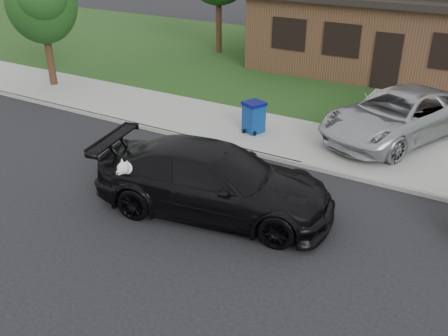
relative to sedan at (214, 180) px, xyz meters
The scene contains 10 objects.
ground 3.01m from the sedan, behind, with size 120.00×120.00×0.00m, color black.
sidewalk 5.49m from the sedan, 121.94° to the left, with size 60.00×3.00×0.12m, color gray.
curb 4.31m from the sedan, 132.70° to the left, with size 60.00×0.12×0.12m, color gray.
lawn 12.97m from the sedan, 102.86° to the left, with size 60.00×13.00×0.13m, color #193814.
driveway 10.14m from the sedan, 72.04° to the left, with size 4.50×13.00×0.14m, color gray.
sedan is the anchor object (origin of this frame).
minivan 6.61m from the sedan, 66.48° to the left, with size 2.38×5.15×1.43m, color #A3A6AA.
recycling_bin 4.59m from the sedan, 105.91° to the left, with size 0.76×0.76×0.96m.
house 14.72m from the sedan, 85.62° to the left, with size 12.60×8.60×4.65m.
tree_2 11.57m from the sedan, 155.24° to the left, with size 2.73×2.60×4.59m.
Camera 1 is at (8.03, -8.00, 6.04)m, focal length 40.00 mm.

